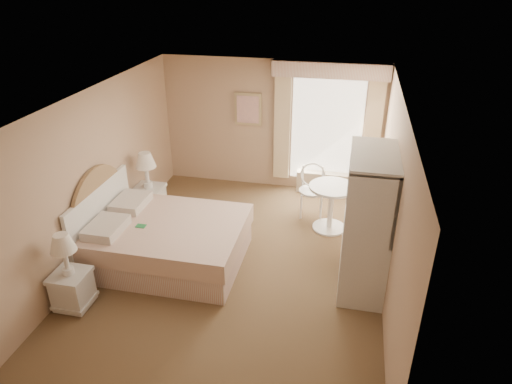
% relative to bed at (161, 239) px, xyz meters
% --- Properties ---
extents(room, '(4.21, 5.51, 2.51)m').
position_rel_bed_xyz_m(room, '(1.12, 0.17, 0.88)').
color(room, brown).
rests_on(room, ground).
extents(window, '(2.05, 0.22, 2.51)m').
position_rel_bed_xyz_m(window, '(2.17, 2.82, 0.97)').
color(window, white).
rests_on(window, room).
extents(framed_art, '(0.52, 0.04, 0.62)m').
position_rel_bed_xyz_m(framed_art, '(0.67, 2.88, 1.18)').
color(framed_art, tan).
rests_on(framed_art, room).
extents(bed, '(2.20, 1.73, 1.53)m').
position_rel_bed_xyz_m(bed, '(0.00, 0.00, 0.00)').
color(bed, tan).
rests_on(bed, room).
extents(nightstand_near, '(0.45, 0.45, 1.08)m').
position_rel_bed_xyz_m(nightstand_near, '(-0.72, -1.22, 0.04)').
color(nightstand_near, silver).
rests_on(nightstand_near, room).
extents(nightstand_far, '(0.49, 0.49, 1.19)m').
position_rel_bed_xyz_m(nightstand_far, '(-0.72, 1.21, 0.08)').
color(nightstand_far, silver).
rests_on(nightstand_far, room).
extents(round_table, '(0.76, 0.76, 0.80)m').
position_rel_bed_xyz_m(round_table, '(2.40, 1.45, 0.16)').
color(round_table, white).
rests_on(round_table, room).
extents(cafe_chair, '(0.49, 0.49, 0.93)m').
position_rel_bed_xyz_m(cafe_chair, '(2.03, 1.92, 0.17)').
color(cafe_chair, white).
rests_on(cafe_chair, room).
extents(armoire, '(0.59, 1.18, 1.96)m').
position_rel_bed_xyz_m(armoire, '(2.93, 0.06, 0.44)').
color(armoire, silver).
rests_on(armoire, room).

